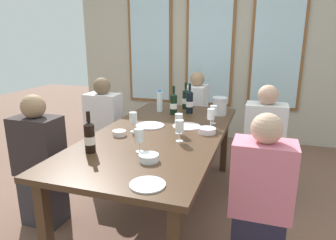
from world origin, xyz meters
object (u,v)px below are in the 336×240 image
white_plate_0 (186,126)px  wine_bottle_2 (90,137)px  wine_glass_3 (179,120)px  wine_glass_4 (133,119)px  white_plate_1 (150,125)px  wine_glass_2 (213,111)px  seated_person_2 (40,165)px  water_bottle (160,102)px  wine_glass_5 (211,115)px  wine_glass_0 (179,127)px  metal_pitcher (220,106)px  wine_bottle_3 (186,99)px  dining_table (160,139)px  wine_bottle_0 (174,104)px  tasting_bowl_2 (119,133)px  wine_bottle_1 (190,102)px  seated_person_4 (196,116)px  seated_person_0 (104,129)px  seated_person_1 (264,144)px  tasting_bowl_1 (207,131)px  seated_person_3 (260,202)px  tasting_bowl_0 (149,158)px  white_plate_2 (148,185)px  wine_glass_1 (139,136)px

white_plate_0 → wine_bottle_2: bearing=-121.1°
wine_glass_3 → wine_glass_4: same height
white_plate_1 → wine_glass_4: 0.25m
wine_glass_2 → seated_person_2: size_ratio=0.16×
water_bottle → wine_glass_5: 0.77m
wine_glass_0 → seated_person_2: seated_person_2 is taller
metal_pitcher → wine_bottle_3: 0.45m
dining_table → wine_bottle_0: size_ratio=7.21×
dining_table → wine_bottle_2: bearing=-118.1°
wine_bottle_0 → water_bottle: size_ratio=1.26×
tasting_bowl_2 → wine_bottle_1: bearing=68.4°
wine_glass_4 → seated_person_4: seated_person_4 is taller
wine_glass_2 → seated_person_0: 1.31m
wine_glass_5 → wine_glass_3: bearing=-131.0°
seated_person_1 → wine_glass_5: bearing=-148.3°
white_plate_1 → wine_glass_3: size_ratio=1.53×
wine_glass_4 → water_bottle: bearing=92.0°
tasting_bowl_1 → seated_person_3: size_ratio=0.13×
tasting_bowl_0 → water_bottle: 1.38m
white_plate_0 → tasting_bowl_1: tasting_bowl_1 is taller
dining_table → seated_person_1: (0.87, 0.57, -0.15)m
metal_pitcher → seated_person_1: 0.59m
wine_bottle_3 → wine_glass_0: (0.24, -1.11, 0.01)m
tasting_bowl_0 → tasting_bowl_1: size_ratio=0.90×
seated_person_0 → wine_glass_4: bearing=-43.3°
dining_table → seated_person_0: size_ratio=1.97×
wine_bottle_2 → tasting_bowl_0: 0.47m
water_bottle → seated_person_4: 0.85m
wine_glass_2 → water_bottle: bearing=155.8°
wine_glass_3 → seated_person_3: seated_person_3 is taller
dining_table → wine_bottle_2: (-0.32, -0.60, 0.18)m
white_plate_2 → wine_glass_1: 0.53m
wine_bottle_1 → wine_glass_1: size_ratio=1.86×
tasting_bowl_0 → seated_person_0: (-1.01, 1.17, -0.24)m
wine_glass_1 → wine_glass_4: 0.49m
metal_pitcher → seated_person_1: bearing=-21.7°
white_plate_0 → seated_person_3: seated_person_3 is taller
tasting_bowl_0 → metal_pitcher: bearing=79.3°
wine_glass_2 → seated_person_2: bearing=-144.1°
tasting_bowl_1 → wine_bottle_0: bearing=130.7°
water_bottle → seated_person_0: bearing=-166.3°
water_bottle → wine_glass_0: bearing=-61.6°
dining_table → tasting_bowl_2: bearing=-146.6°
wine_glass_3 → white_plate_0: bearing=86.4°
white_plate_0 → wine_bottle_3: bearing=105.5°
wine_bottle_2 → tasting_bowl_2: size_ratio=2.64×
wine_glass_0 → seated_person_4: (-0.23, 1.62, -0.34)m
seated_person_3 → wine_bottle_3: bearing=120.9°
metal_pitcher → wine_glass_4: 1.03m
wine_bottle_0 → seated_person_2: seated_person_2 is taller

